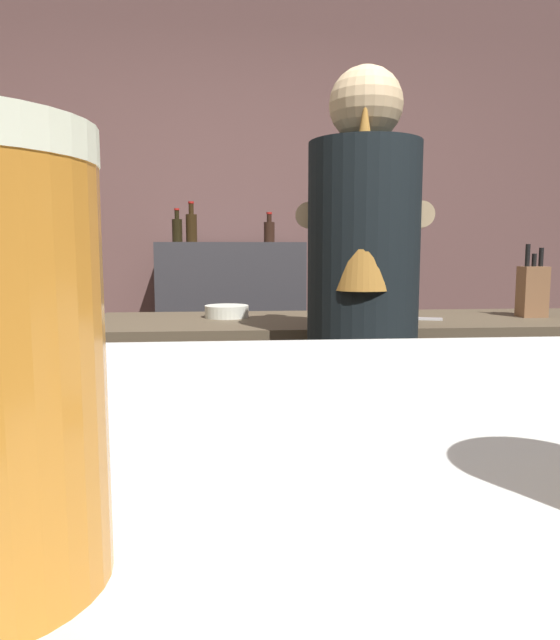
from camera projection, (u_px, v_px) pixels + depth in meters
name	position (u px, v px, depth m)	size (l,w,h in m)	color
wall_back	(258.00, 221.00, 3.59)	(5.20, 0.10, 2.70)	brown
prep_counter	(363.00, 431.00, 2.30)	(2.10, 0.60, 0.91)	brown
back_shelf	(232.00, 346.00, 3.39)	(0.84, 0.36, 1.22)	#37363B
bartender	(362.00, 309.00, 1.77)	(0.49, 0.55, 1.72)	#252632
knife_block	(532.00, 290.00, 2.28)	(0.10, 0.08, 0.29)	brown
mixing_bowl	(227.00, 311.00, 2.27)	(0.17, 0.17, 0.05)	silver
chefs_knife	(410.00, 318.00, 2.21)	(0.24, 0.03, 0.01)	silver
bottle_soy	(269.00, 231.00, 3.34)	(0.06, 0.06, 0.17)	black
bottle_hot_sauce	(177.00, 229.00, 3.21)	(0.06, 0.06, 0.19)	black
bottle_olive_oil	(191.00, 226.00, 3.19)	(0.06, 0.06, 0.22)	black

